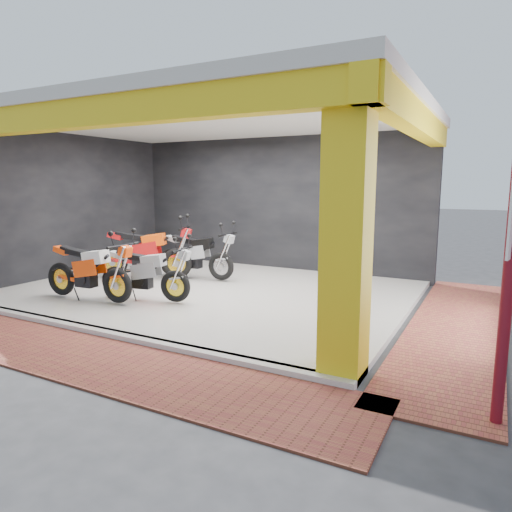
# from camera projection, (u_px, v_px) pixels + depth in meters

# --- Properties ---
(ground) EXTENTS (80.00, 80.00, 0.00)m
(ground) POSITION_uv_depth(u_px,v_px,m) (146.00, 318.00, 7.90)
(ground) COLOR #2D2D30
(ground) RESTS_ON ground
(showroom_floor) EXTENTS (8.00, 6.00, 0.10)m
(showroom_floor) POSITION_uv_depth(u_px,v_px,m) (210.00, 292.00, 9.64)
(showroom_floor) COLOR white
(showroom_floor) RESTS_ON ground
(showroom_ceiling) EXTENTS (8.40, 6.40, 0.20)m
(showroom_ceiling) POSITION_uv_depth(u_px,v_px,m) (207.00, 118.00, 9.08)
(showroom_ceiling) COLOR beige
(showroom_ceiling) RESTS_ON corner_column
(back_wall) EXTENTS (8.20, 0.20, 3.50)m
(back_wall) POSITION_uv_depth(u_px,v_px,m) (274.00, 205.00, 12.08)
(back_wall) COLOR black
(back_wall) RESTS_ON ground
(left_wall) EXTENTS (0.20, 6.20, 3.50)m
(left_wall) POSITION_uv_depth(u_px,v_px,m) (71.00, 206.00, 11.27)
(left_wall) COLOR black
(left_wall) RESTS_ON ground
(corner_column) EXTENTS (0.50, 0.50, 3.50)m
(corner_column) POSITION_uv_depth(u_px,v_px,m) (347.00, 233.00, 5.24)
(corner_column) COLOR gold
(corner_column) RESTS_ON ground
(header_beam_front) EXTENTS (8.40, 0.30, 0.40)m
(header_beam_front) POSITION_uv_depth(u_px,v_px,m) (89.00, 113.00, 6.51)
(header_beam_front) COLOR gold
(header_beam_front) RESTS_ON corner_column
(header_beam_right) EXTENTS (0.30, 6.40, 0.40)m
(header_beam_right) POSITION_uv_depth(u_px,v_px,m) (416.00, 121.00, 7.27)
(header_beam_right) COLOR gold
(header_beam_right) RESTS_ON corner_column
(floor_kerb) EXTENTS (8.00, 0.20, 0.10)m
(floor_kerb) POSITION_uv_depth(u_px,v_px,m) (101.00, 332.00, 7.01)
(floor_kerb) COLOR white
(floor_kerb) RESTS_ON ground
(paver_front) EXTENTS (9.00, 1.40, 0.03)m
(paver_front) POSITION_uv_depth(u_px,v_px,m) (58.00, 350.00, 6.33)
(paver_front) COLOR brown
(paver_front) RESTS_ON ground
(paver_right) EXTENTS (1.40, 7.00, 0.03)m
(paver_right) POSITION_uv_depth(u_px,v_px,m) (456.00, 326.00, 7.42)
(paver_right) COLOR brown
(paver_right) RESTS_ON ground
(signpost) EXTENTS (0.11, 0.38, 2.72)m
(signpost) POSITION_uv_depth(u_px,v_px,m) (509.00, 274.00, 4.18)
(signpost) COLOR maroon
(signpost) RESTS_ON ground
(moto_hero) EXTENTS (2.22, 0.93, 1.33)m
(moto_hero) POSITION_uv_depth(u_px,v_px,m) (116.00, 269.00, 8.34)
(moto_hero) COLOR #FF460A
(moto_hero) RESTS_ON showroom_floor
(moto_row_a) EXTENTS (2.10, 1.07, 1.23)m
(moto_row_a) POSITION_uv_depth(u_px,v_px,m) (175.00, 271.00, 8.42)
(moto_row_a) COLOR #97999E
(moto_row_a) RESTS_ON showroom_floor
(moto_row_b) EXTENTS (2.17, 0.90, 1.31)m
(moto_row_b) POSITION_uv_depth(u_px,v_px,m) (221.00, 253.00, 10.33)
(moto_row_b) COLOR #A6A8AE
(moto_row_b) RESTS_ON showroom_floor
(moto_row_c) EXTENTS (2.52, 1.72, 1.45)m
(moto_row_c) POSITION_uv_depth(u_px,v_px,m) (176.00, 249.00, 10.52)
(moto_row_c) COLOR red
(moto_row_c) RESTS_ON showroom_floor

